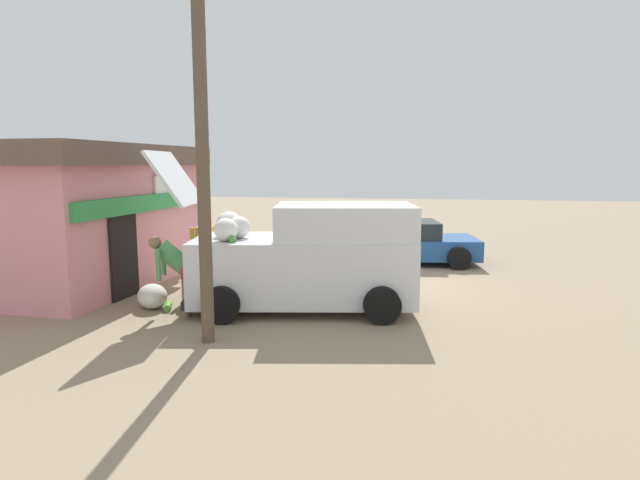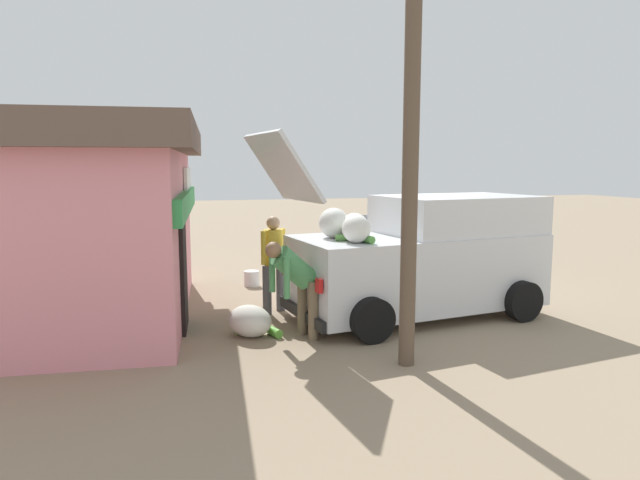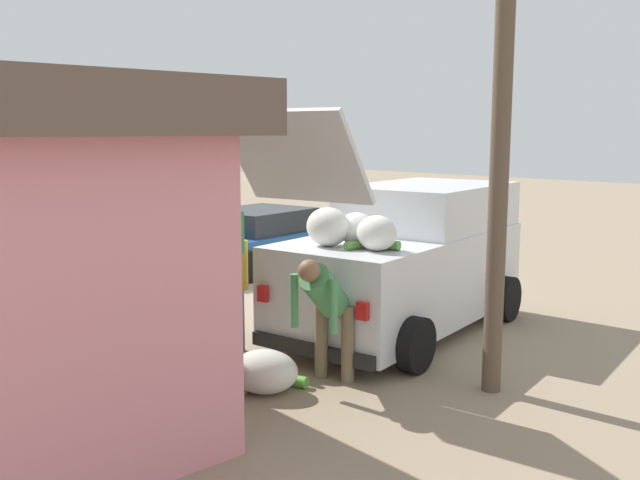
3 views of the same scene
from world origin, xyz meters
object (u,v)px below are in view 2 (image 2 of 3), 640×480
at_px(delivery_van, 424,256).
at_px(vendor_standing, 274,257).
at_px(storefront_bar, 76,220).
at_px(parked_sedan, 397,240).
at_px(customer_bending, 295,279).
at_px(paint_bucket, 252,278).
at_px(unloaded_banana_pile, 250,322).

bearing_deg(delivery_van, vendor_standing, 72.89).
bearing_deg(storefront_bar, vendor_standing, -97.75).
bearing_deg(parked_sedan, delivery_van, 162.47).
distance_m(parked_sedan, vendor_standing, 5.99).
distance_m(parked_sedan, customer_bending, 7.14).
bearing_deg(storefront_bar, customer_bending, -121.26).
relative_size(delivery_van, paint_bucket, 15.54).
bearing_deg(paint_bucket, customer_bending, -177.69).
bearing_deg(delivery_van, storefront_bar, 78.10).
xyz_separation_m(parked_sedan, paint_bucket, (-2.16, 4.15, -0.40)).
relative_size(delivery_van, unloaded_banana_pile, 5.29).
xyz_separation_m(delivery_van, vendor_standing, (0.75, 2.43, -0.04)).
bearing_deg(vendor_standing, delivery_van, -107.11).
bearing_deg(vendor_standing, parked_sedan, -42.69).
height_order(delivery_van, parked_sedan, delivery_van).
distance_m(storefront_bar, unloaded_banana_pile, 3.38).
xyz_separation_m(vendor_standing, customer_bending, (-1.52, -0.05, -0.07)).
bearing_deg(unloaded_banana_pile, storefront_bar, 57.56).
distance_m(delivery_van, vendor_standing, 2.54).
bearing_deg(parked_sedan, vendor_standing, 137.31).
xyz_separation_m(storefront_bar, parked_sedan, (3.96, -7.21, -1.08)).
bearing_deg(unloaded_banana_pile, vendor_standing, -24.90).
bearing_deg(customer_bending, unloaded_banana_pile, 64.04).
bearing_deg(customer_bending, parked_sedan, -34.07).
height_order(parked_sedan, paint_bucket, parked_sedan).
bearing_deg(customer_bending, paint_bucket, 2.31).
xyz_separation_m(delivery_van, unloaded_banana_pile, (-0.47, 2.99, -0.79)).
bearing_deg(vendor_standing, paint_bucket, 2.50).
relative_size(vendor_standing, unloaded_banana_pile, 1.77).
height_order(vendor_standing, customer_bending, vendor_standing).
relative_size(storefront_bar, paint_bucket, 18.22).
bearing_deg(delivery_van, paint_bucket, 40.30).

